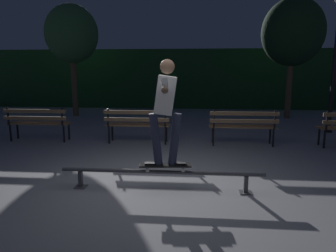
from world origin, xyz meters
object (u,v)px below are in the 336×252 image
Objects in this scene: skateboard at (165,165)px; tree_far_left at (72,34)px; skateboarder at (165,104)px; tree_far_right at (293,33)px; grind_rail at (161,174)px; park_bench_left_center at (137,122)px; park_bench_right_center at (243,124)px; lamp_post_right at (336,46)px; park_bench_leftmost at (38,121)px.

tree_far_left is (-4.34, 7.42, 2.76)m from skateboard.
skateboarder is 8.73m from tree_far_right.
tree_far_left is (-4.34, 7.42, 1.82)m from skateboarder.
grind_rail is 9.04m from tree_far_left.
tree_far_right is at bearing 43.21° from park_bench_left_center.
skateboarder is 3.44m from park_bench_right_center.
lamp_post_right is at bearing 34.24° from park_bench_right_center.
skateboarder reaches higher than park_bench_right_center.
skateboarder is 0.97× the size of park_bench_leftmost.
tree_far_left is 1.10× the size of lamp_post_right.
tree_far_right is (3.93, 7.58, 2.75)m from skateboard.
park_bench_leftmost is at bearing 139.80° from grind_rail.
park_bench_leftmost reaches higher than grind_rail.
skateboard is at bearing -39.69° from park_bench_leftmost.
park_bench_right_center is at bearing 0.00° from park_bench_left_center.
skateboarder is at bearing -59.65° from tree_far_left.
skateboarder is 6.61m from lamp_post_right.
tree_far_left is at bearing 120.34° from skateboard.
lamp_post_right reaches higher than park_bench_right_center.
lamp_post_right reaches higher than grind_rail.
lamp_post_right is at bearing 48.05° from skateboarder.
park_bench_right_center is 0.36× the size of tree_far_right.
tree_far_right is at bearing 1.11° from tree_far_left.
park_bench_left_center reaches higher than skateboard.
lamp_post_right is at bearing -16.53° from tree_far_left.
park_bench_leftmost is (-3.56, 2.95, -0.79)m from skateboarder.
tree_far_left is at bearing -178.89° from tree_far_right.
grind_rail is at bearing -119.15° from park_bench_right_center.
park_bench_right_center reaches higher than skateboard.
grind_rail is 1.93× the size of park_bench_right_center.
lamp_post_right reaches higher than skateboard.
park_bench_right_center is at bearing -145.76° from lamp_post_right.
tree_far_left reaches higher than grind_rail.
lamp_post_right reaches higher than skateboarder.
park_bench_right_center is at bearing 60.85° from grind_rail.
park_bench_left_center is 7.24m from tree_far_right.
skateboard is 0.50× the size of park_bench_right_center.
tree_far_right reaches higher than skateboard.
skateboard is 0.50× the size of park_bench_leftmost.
park_bench_left_center is at bearing -53.09° from tree_far_left.
park_bench_leftmost is 5.23m from tree_far_left.
skateboard is 9.03m from tree_far_left.
lamp_post_right is (2.77, 1.88, 1.94)m from park_bench_right_center.
park_bench_left_center is at bearing 180.00° from park_bench_right_center.
park_bench_right_center is (2.57, 0.00, 0.00)m from park_bench_left_center.
skateboard is at bearing -59.66° from tree_far_left.
grind_rail is 0.70× the size of tree_far_right.
park_bench_right_center is 0.41× the size of lamp_post_right.
park_bench_leftmost is (-3.50, 2.95, 0.29)m from grind_rail.
grind_rail is at bearing -179.78° from skateboarder.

